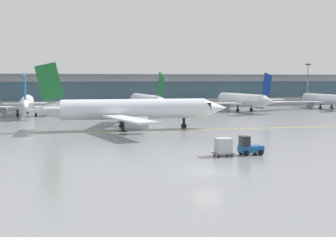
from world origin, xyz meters
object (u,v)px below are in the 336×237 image
Objects in this scene: gate_airplane_3 at (147,101)px; apron_light_mast_1 at (308,82)px; baggage_tug at (249,147)px; gate_airplane_5 at (324,99)px; gate_airplane_4 at (242,100)px; gate_airplane_2 at (27,103)px; cargo_dolly_lead at (223,146)px; taxiing_regional_jet at (132,110)px.

gate_airplane_3 is 2.25× the size of apron_light_mast_1.
apron_light_mast_1 reaches higher than baggage_tug.
gate_airplane_4 is at bearing 100.37° from gate_airplane_5.
gate_airplane_5 is 9.77× the size of baggage_tug.
cargo_dolly_lead is (19.16, -62.56, -1.81)m from gate_airplane_2.
cargo_dolly_lead is 0.17× the size of apron_light_mast_1.
gate_airplane_3 reaches higher than gate_airplane_5.
baggage_tug is (22.16, -62.78, -1.97)m from gate_airplane_2.
gate_airplane_3 is 1.00× the size of gate_airplane_4.
gate_airplane_3 and gate_airplane_4 have the same top height.
taxiing_regional_jet is 28.18m from cargo_dolly_lead.
gate_airplane_2 is at bearing 89.87° from gate_airplane_3.
baggage_tug is at bearing 151.36° from gate_airplane_4.
gate_airplane_4 is 0.89× the size of taxiing_regional_jet.
gate_airplane_5 is (79.80, 0.98, -0.25)m from gate_airplane_2.
gate_airplane_4 reaches higher than cargo_dolly_lead.
gate_airplane_2 is 13.01× the size of cargo_dolly_lead.
gate_airplane_2 is 2.21× the size of apron_light_mast_1.
gate_airplane_2 is at bearing 86.62° from gate_airplane_4.
gate_airplane_5 is at bearing -89.00° from gate_airplane_3.
baggage_tug is (6.31, -28.12, -2.39)m from taxiing_regional_jet.
gate_airplane_3 is 51.87m from gate_airplane_5.
gate_airplane_4 is 49.96m from taxiing_regional_jet.
gate_airplane_3 is at bearing 89.08° from baggage_tug.
gate_airplane_2 is 38.11m from taxiing_regional_jet.
baggage_tug is (-30.90, -61.45, -2.03)m from gate_airplane_4.
baggage_tug is (-5.78, -62.77, -2.03)m from gate_airplane_3.
gate_airplane_4 is 10.91× the size of baggage_tug.
baggage_tug is at bearing 174.64° from gate_airplane_3.
gate_airplane_4 is at bearing 65.37° from cargo_dolly_lead.
gate_airplane_4 is 13.29× the size of cargo_dolly_lead.
taxiing_regional_jet is (-37.21, -33.33, 0.35)m from gate_airplane_4.
gate_airplane_5 is 2.02× the size of apron_light_mast_1.
apron_light_mast_1 reaches higher than taxiing_regional_jet.
gate_airplane_3 is at bearing -87.68° from gate_airplane_2.
gate_airplane_3 is 25.15m from gate_airplane_4.
apron_light_mast_1 is at bearing 43.08° from taxiing_regional_jet.
gate_airplane_2 is 66.61m from baggage_tug.
gate_airplane_4 is (25.12, -1.32, 0.00)m from gate_airplane_3.
gate_airplane_4 is 68.81m from baggage_tug.
apron_light_mast_1 is (66.72, 79.97, 6.16)m from cargo_dolly_lead.
taxiing_regional_jet is at bearing 129.90° from gate_airplane_4.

